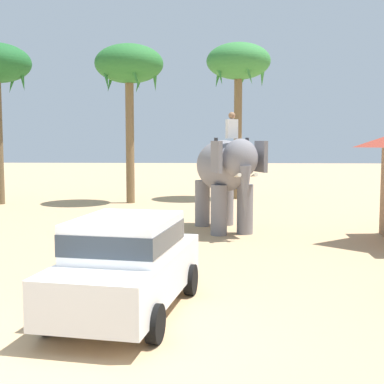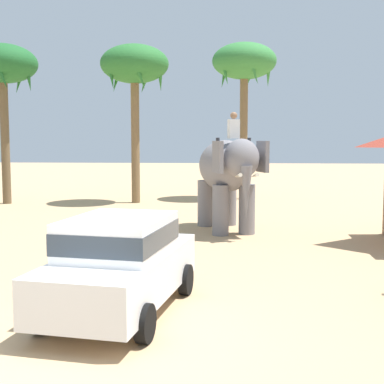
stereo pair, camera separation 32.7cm
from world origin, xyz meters
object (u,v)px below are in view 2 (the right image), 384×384
Objects in this scene: elephant_with_mahout at (227,171)px; palm_tree_far_back at (135,68)px; palm_tree_left_of_road at (3,68)px; car_sedan_foreground at (120,261)px; palm_tree_behind_elephant at (244,65)px.

elephant_with_mahout is 0.54× the size of palm_tree_far_back.
car_sedan_foreground is at bearing -60.88° from palm_tree_left_of_road.
palm_tree_behind_elephant is at bearing 81.66° from car_sedan_foreground.
palm_tree_left_of_road is at bearing 119.12° from car_sedan_foreground.
car_sedan_foreground is at bearing -81.09° from palm_tree_far_back.
palm_tree_behind_elephant reaches higher than palm_tree_left_of_road.
elephant_with_mahout is 0.51× the size of palm_tree_behind_elephant.
car_sedan_foreground is 17.16m from palm_tree_far_back.
palm_tree_behind_elephant reaches higher than elephant_with_mahout.
car_sedan_foreground is at bearing -98.34° from palm_tree_behind_elephant.
elephant_with_mahout is 0.54× the size of palm_tree_left_of_road.
palm_tree_behind_elephant is at bearing 20.89° from palm_tree_far_back.
car_sedan_foreground is at bearing -102.32° from elephant_with_mahout.
elephant_with_mahout is 13.20m from palm_tree_left_of_road.
car_sedan_foreground is 18.38m from palm_tree_left_of_road.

